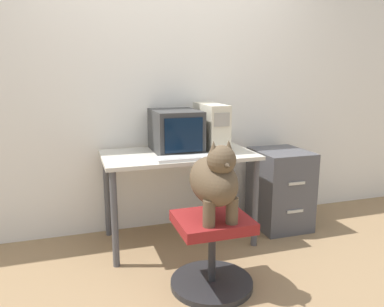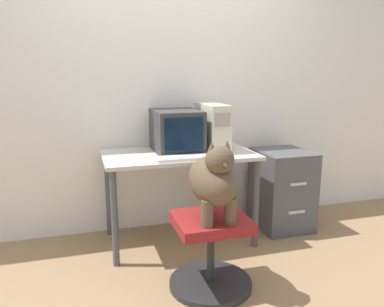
{
  "view_description": "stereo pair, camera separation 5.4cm",
  "coord_description": "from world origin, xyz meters",
  "px_view_note": "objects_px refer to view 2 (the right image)",
  "views": [
    {
      "loc": [
        -0.81,
        -2.54,
        1.4
      ],
      "look_at": [
        0.01,
        0.0,
        0.83
      ],
      "focal_mm": 35.0,
      "sensor_mm": 36.0,
      "label": 1
    },
    {
      "loc": [
        -0.76,
        -2.56,
        1.4
      ],
      "look_at": [
        0.01,
        0.0,
        0.83
      ],
      "focal_mm": 35.0,
      "sensor_mm": 36.0,
      "label": 2
    }
  ],
  "objects_px": {
    "pc_tower": "(212,127)",
    "dog": "(213,179)",
    "keyboard": "(187,158)",
    "office_chair": "(211,251)",
    "filing_cabinet": "(282,189)",
    "crt_monitor": "(177,131)"
  },
  "relations": [
    {
      "from": "crt_monitor",
      "to": "keyboard",
      "type": "xyz_separation_m",
      "value": [
        -0.01,
        -0.33,
        -0.16
      ]
    },
    {
      "from": "dog",
      "to": "pc_tower",
      "type": "bearing_deg",
      "value": 70.71
    },
    {
      "from": "crt_monitor",
      "to": "pc_tower",
      "type": "distance_m",
      "value": 0.31
    },
    {
      "from": "crt_monitor",
      "to": "dog",
      "type": "relative_size",
      "value": 0.93
    },
    {
      "from": "crt_monitor",
      "to": "dog",
      "type": "xyz_separation_m",
      "value": [
        0.01,
        -0.86,
        -0.18
      ]
    },
    {
      "from": "pc_tower",
      "to": "filing_cabinet",
      "type": "xyz_separation_m",
      "value": [
        0.66,
        -0.07,
        -0.6
      ]
    },
    {
      "from": "keyboard",
      "to": "office_chair",
      "type": "height_order",
      "value": "keyboard"
    },
    {
      "from": "keyboard",
      "to": "office_chair",
      "type": "bearing_deg",
      "value": -87.83
    },
    {
      "from": "dog",
      "to": "keyboard",
      "type": "bearing_deg",
      "value": 92.05
    },
    {
      "from": "keyboard",
      "to": "office_chair",
      "type": "distance_m",
      "value": 0.73
    },
    {
      "from": "office_chair",
      "to": "crt_monitor",
      "type": "bearing_deg",
      "value": 90.64
    },
    {
      "from": "pc_tower",
      "to": "dog",
      "type": "height_order",
      "value": "pc_tower"
    },
    {
      "from": "keyboard",
      "to": "filing_cabinet",
      "type": "bearing_deg",
      "value": 14.96
    },
    {
      "from": "pc_tower",
      "to": "office_chair",
      "type": "bearing_deg",
      "value": -109.9
    },
    {
      "from": "office_chair",
      "to": "dog",
      "type": "bearing_deg",
      "value": -90.0
    },
    {
      "from": "pc_tower",
      "to": "filing_cabinet",
      "type": "height_order",
      "value": "pc_tower"
    },
    {
      "from": "dog",
      "to": "filing_cabinet",
      "type": "relative_size",
      "value": 0.73
    },
    {
      "from": "pc_tower",
      "to": "dog",
      "type": "distance_m",
      "value": 0.94
    },
    {
      "from": "pc_tower",
      "to": "filing_cabinet",
      "type": "distance_m",
      "value": 0.89
    },
    {
      "from": "keyboard",
      "to": "dog",
      "type": "distance_m",
      "value": 0.53
    },
    {
      "from": "pc_tower",
      "to": "dog",
      "type": "xyz_separation_m",
      "value": [
        -0.3,
        -0.86,
        -0.2
      ]
    },
    {
      "from": "office_chair",
      "to": "filing_cabinet",
      "type": "distance_m",
      "value": 1.23
    }
  ]
}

